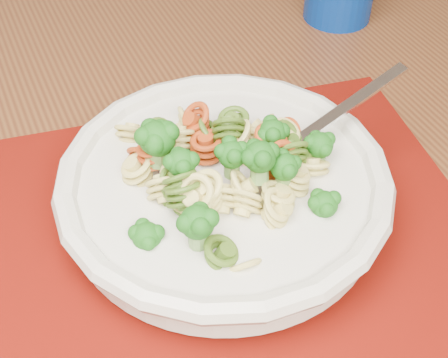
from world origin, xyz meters
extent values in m
cube|color=#563218|center=(-0.06, 0.69, 0.72)|extent=(1.63, 1.24, 0.04)
cube|color=#563218|center=(0.50, 1.24, 0.35)|extent=(0.08, 0.08, 0.70)
cube|color=#580803|center=(0.01, 0.64, 0.74)|extent=(0.45, 0.36, 0.00)
cylinder|color=beige|center=(0.02, 0.66, 0.75)|extent=(0.12, 0.12, 0.01)
cylinder|color=beige|center=(0.02, 0.66, 0.77)|extent=(0.26, 0.26, 0.03)
torus|color=beige|center=(0.02, 0.66, 0.78)|extent=(0.28, 0.28, 0.02)
camera|label=1|loc=(-0.05, 0.30, 1.14)|focal=50.00mm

